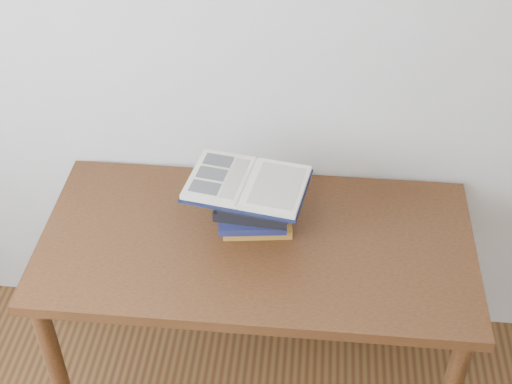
# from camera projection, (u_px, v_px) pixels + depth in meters

# --- Properties ---
(desk) EXTENTS (1.41, 0.71, 0.76)m
(desk) POSITION_uv_depth(u_px,v_px,m) (257.00, 261.00, 2.38)
(desk) COLOR #4D2B13
(desk) RESTS_ON ground
(book_stack) EXTENTS (0.26, 0.21, 0.18)m
(book_stack) POSITION_uv_depth(u_px,v_px,m) (254.00, 204.00, 2.31)
(book_stack) COLOR #B16A28
(book_stack) RESTS_ON desk
(open_book) EXTENTS (0.41, 0.31, 0.03)m
(open_book) POSITION_uv_depth(u_px,v_px,m) (247.00, 184.00, 2.22)
(open_book) COLOR black
(open_book) RESTS_ON book_stack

